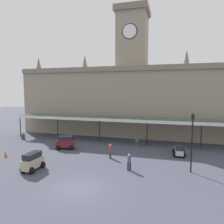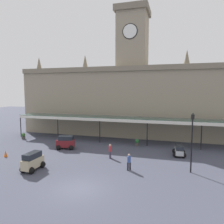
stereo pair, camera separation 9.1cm
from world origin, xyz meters
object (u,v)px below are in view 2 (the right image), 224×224
at_px(pedestrian_crossing_forecourt, 110,151).
at_px(traffic_cone, 6,154).
at_px(car_maroon_van, 66,143).
at_px(pedestrian_beside_cars, 129,161).
at_px(planter_by_canopy, 137,142).
at_px(car_silver_estate, 179,151).
at_px(car_beige_van, 33,162).
at_px(victorian_lamppost, 192,137).
at_px(planter_forecourt_centre, 23,136).

distance_m(pedestrian_crossing_forecourt, traffic_cone, 12.41).
height_order(car_maroon_van, pedestrian_crossing_forecourt, car_maroon_van).
xyz_separation_m(pedestrian_beside_cars, planter_by_canopy, (-0.83, 9.47, -0.42)).
bearing_deg(car_silver_estate, pedestrian_beside_cars, -127.45).
bearing_deg(car_silver_estate, traffic_cone, -162.67).
bearing_deg(traffic_cone, car_beige_van, -24.90).
height_order(pedestrian_crossing_forecourt, victorian_lamppost, victorian_lamppost).
xyz_separation_m(car_beige_van, pedestrian_crossing_forecourt, (6.26, 5.63, 0.10)).
bearing_deg(victorian_lamppost, car_silver_estate, 100.66).
height_order(pedestrian_crossing_forecourt, traffic_cone, pedestrian_crossing_forecourt).
bearing_deg(traffic_cone, planter_forecourt_centre, 116.99).
bearing_deg(traffic_cone, car_maroon_van, 43.87).
relative_size(car_maroon_van, planter_by_canopy, 2.67).
bearing_deg(car_beige_van, car_maroon_van, 94.47).
relative_size(victorian_lamppost, planter_forecourt_centre, 5.96).
bearing_deg(pedestrian_crossing_forecourt, planter_forecourt_centre, 161.62).
bearing_deg(victorian_lamppost, planter_by_canopy, 128.39).
distance_m(pedestrian_beside_cars, traffic_cone, 14.91).
bearing_deg(victorian_lamppost, traffic_cone, -177.19).
relative_size(car_silver_estate, victorian_lamppost, 0.40).
relative_size(car_beige_van, victorian_lamppost, 0.42).
relative_size(car_silver_estate, planter_by_canopy, 2.39).
bearing_deg(planter_forecourt_centre, car_beige_van, -47.70).
relative_size(car_maroon_van, traffic_cone, 3.43).
bearing_deg(pedestrian_beside_cars, car_silver_estate, 52.55).
distance_m(car_beige_van, planter_by_canopy, 14.61).
xyz_separation_m(pedestrian_beside_cars, traffic_cone, (-14.90, 0.13, -0.54)).
bearing_deg(victorian_lamppost, pedestrian_beside_cars, -168.81).
xyz_separation_m(pedestrian_crossing_forecourt, victorian_lamppost, (8.62, -1.92, 2.59)).
bearing_deg(planter_by_canopy, planter_forecourt_centre, -176.91).
relative_size(pedestrian_beside_cars, pedestrian_crossing_forecourt, 1.00).
xyz_separation_m(car_maroon_van, planter_forecourt_centre, (-9.45, 3.36, -0.32)).
height_order(car_maroon_van, car_silver_estate, car_maroon_van).
relative_size(car_maroon_van, pedestrian_beside_cars, 1.54).
bearing_deg(planter_forecourt_centre, pedestrian_beside_cars, -23.88).
relative_size(pedestrian_crossing_forecourt, traffic_cone, 2.23).
xyz_separation_m(victorian_lamppost, planter_forecourt_centre, (-24.93, 7.34, -3.01)).
relative_size(car_maroon_van, car_silver_estate, 1.12).
xyz_separation_m(car_maroon_van, car_beige_van, (0.60, -7.68, 0.00)).
height_order(car_silver_estate, pedestrian_beside_cars, pedestrian_beside_cars).
height_order(traffic_cone, planter_by_canopy, planter_by_canopy).
xyz_separation_m(car_beige_van, planter_by_canopy, (8.28, 12.03, -0.32)).
height_order(car_maroon_van, planter_by_canopy, car_maroon_van).
xyz_separation_m(car_beige_van, traffic_cone, (-5.79, 2.69, -0.43)).
relative_size(pedestrian_crossing_forecourt, planter_forecourt_centre, 1.74).
relative_size(car_silver_estate, planter_forecourt_centre, 2.39).
bearing_deg(traffic_cone, pedestrian_beside_cars, -0.48).
height_order(car_silver_estate, planter_by_canopy, car_silver_estate).
bearing_deg(car_beige_van, pedestrian_crossing_forecourt, 41.97).
xyz_separation_m(car_beige_van, car_silver_estate, (13.91, 8.84, -0.24)).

